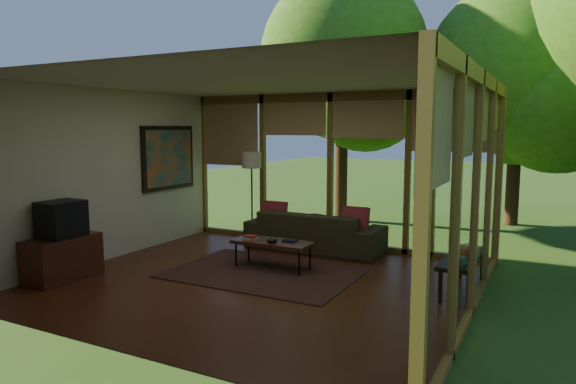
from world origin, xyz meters
The scene contains 25 objects.
floor centered at (0.00, 0.00, 0.00)m, with size 5.50×5.50×0.00m, color #5E2A18.
ceiling centered at (0.00, 0.00, 2.70)m, with size 5.50×5.50×0.00m, color silver.
wall_left centered at (-2.75, 0.00, 1.35)m, with size 0.04×5.00×2.70m, color beige.
wall_front centered at (0.00, -2.50, 1.35)m, with size 5.50×0.04×2.70m, color beige.
window_wall_back centered at (0.00, 2.50, 1.35)m, with size 5.50×0.12×2.70m, color olive.
window_wall_right centered at (2.75, 0.00, 1.35)m, with size 0.12×5.00×2.70m, color olive.
tree_nw centered at (-0.78, 5.08, 3.65)m, with size 3.70×3.70×5.51m.
tree_ne centered at (2.74, 6.17, 3.24)m, with size 3.90×3.90×5.20m.
rug centered at (-0.15, 0.41, 0.01)m, with size 2.65×1.88×0.01m, color brown.
sofa centered at (-0.07, 2.00, 0.34)m, with size 2.32×0.91×0.68m, color #342F1A.
pillow_left centered at (-0.82, 1.95, 0.59)m, with size 0.42×0.14×0.42m, color maroon.
pillow_right centered at (0.68, 1.95, 0.59)m, with size 0.43×0.14×0.43m, color maroon.
ct_book_lower centered at (-0.49, 0.61, 0.44)m, with size 0.22×0.16×0.03m, color #B3ABA2.
ct_book_upper centered at (-0.49, 0.61, 0.47)m, with size 0.18×0.14×0.03m, color maroon.
ct_book_side centered at (0.11, 0.74, 0.44)m, with size 0.20×0.15×0.03m, color black.
ct_bowl centered at (-0.09, 0.56, 0.46)m, with size 0.16×0.16×0.07m, color black.
media_cabinet centered at (-2.47, -1.15, 0.30)m, with size 0.50×1.00×0.60m, color #4F2315.
television centered at (-2.45, -1.15, 0.85)m, with size 0.45×0.55×0.50m, color black.
console_book_a centered at (2.40, 0.49, 0.50)m, with size 0.24×0.17×0.09m, color #305444.
console_book_b centered at (2.40, 0.94, 0.50)m, with size 0.20×0.15×0.09m, color maroon.
console_book_c centered at (2.40, 1.34, 0.49)m, with size 0.23×0.17×0.06m, color #B3ABA2.
floor_lamp centered at (-1.47, 2.25, 1.41)m, with size 0.36×0.36×1.65m.
coffee_table centered at (-0.14, 0.66, 0.39)m, with size 1.20×0.50×0.43m.
side_console centered at (2.40, 0.89, 0.41)m, with size 0.60×1.40×0.46m.
wall_painting centered at (-2.71, 1.40, 1.55)m, with size 0.06×1.35×1.15m.
Camera 1 is at (3.50, -5.86, 2.10)m, focal length 32.00 mm.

